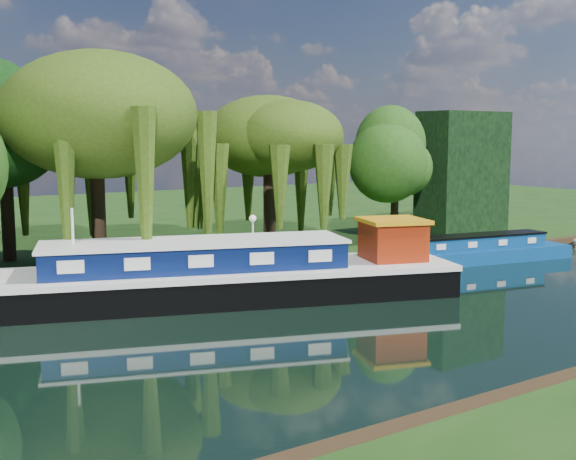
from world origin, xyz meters
TOP-DOWN VIEW (x-y plane):
  - ground at (0.00, 0.00)m, footprint 120.00×120.00m
  - far_bank at (0.00, 34.00)m, footprint 120.00×52.00m
  - dutch_barge at (-3.20, 6.56)m, footprint 20.26×10.66m
  - narrowboat at (12.63, 6.81)m, footprint 11.59×3.94m
  - willow_left at (-5.86, 14.46)m, footprint 8.28×8.28m
  - willow_right at (4.00, 14.45)m, footprint 6.43×6.43m
  - tree_far_mid at (-9.07, 18.94)m, footprint 5.86×5.86m
  - tree_far_right at (12.79, 13.79)m, footprint 4.32×4.32m
  - conifer_hedge at (19.00, 14.00)m, footprint 6.00×3.00m
  - lamppost at (0.50, 10.50)m, footprint 0.36×0.36m
  - mooring_posts at (-0.50, 8.40)m, footprint 19.16×0.16m

SIDE VIEW (x-z plane):
  - ground at x=0.00m, z-range 0.00..0.00m
  - far_bank at x=0.00m, z-range 0.00..0.45m
  - narrowboat at x=12.63m, z-range -0.24..1.43m
  - mooring_posts at x=-0.50m, z-range 0.45..1.45m
  - dutch_barge at x=-3.20m, z-range -1.06..3.14m
  - lamppost at x=0.50m, z-range 1.14..3.70m
  - conifer_hedge at x=19.00m, z-range 0.45..8.45m
  - tree_far_right at x=12.79m, z-range 1.79..8.86m
  - willow_right at x=4.00m, z-range 2.25..10.07m
  - tree_far_mid at x=-9.07m, z-range 2.26..11.85m
  - willow_left at x=-5.86m, z-range 2.70..12.62m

